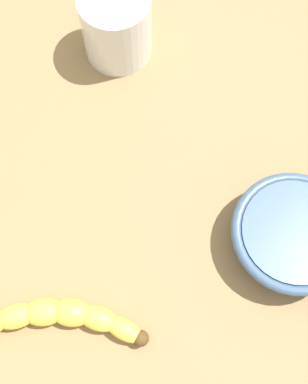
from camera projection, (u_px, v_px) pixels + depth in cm
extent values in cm
cube|color=olive|center=(103.00, 158.00, 64.94)|extent=(120.00, 120.00, 3.00)
ellipsoid|color=yellow|center=(124.00, 329.00, 55.13)|extent=(4.78, 4.89, 2.30)
ellipsoid|color=yellow|center=(98.00, 318.00, 55.51)|extent=(4.70, 5.27, 2.68)
ellipsoid|color=yellow|center=(71.00, 313.00, 55.71)|extent=(4.54, 5.36, 3.06)
ellipsoid|color=yellow|center=(44.00, 312.00, 55.73)|extent=(3.92, 5.06, 3.06)
ellipsoid|color=yellow|center=(16.00, 316.00, 55.58)|extent=(2.78, 4.59, 2.68)
sphere|color=#513819|center=(141.00, 338.00, 54.83)|extent=(1.79, 1.79, 1.79)
cylinder|color=silver|center=(116.00, 25.00, 63.92)|extent=(8.87, 8.87, 9.78)
cylinder|color=#AAD087|center=(117.00, 29.00, 64.52)|extent=(8.37, 8.37, 8.00)
cylinder|color=#3D5675|center=(291.00, 236.00, 57.67)|extent=(11.74, 11.74, 4.70)
torus|color=#3D5675|center=(295.00, 232.00, 56.01)|extent=(13.96, 13.96, 1.20)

